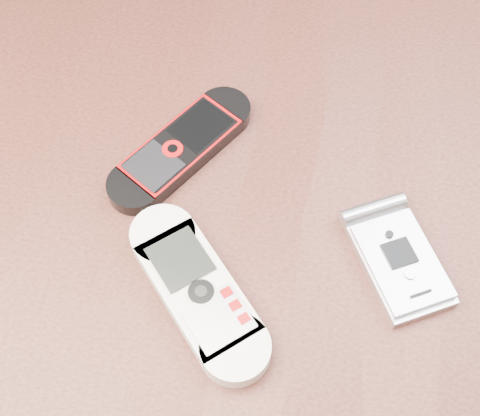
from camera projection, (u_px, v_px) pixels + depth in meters
name	position (u px, v px, depth m)	size (l,w,h in m)	color
table	(235.00, 270.00, 0.63)	(1.20, 0.80, 0.75)	black
nokia_white	(198.00, 290.00, 0.49)	(0.05, 0.16, 0.02)	white
nokia_black_red	(181.00, 148.00, 0.56)	(0.05, 0.15, 0.02)	black
motorola_razr	(399.00, 260.00, 0.51)	(0.05, 0.10, 0.02)	#BBBBC0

